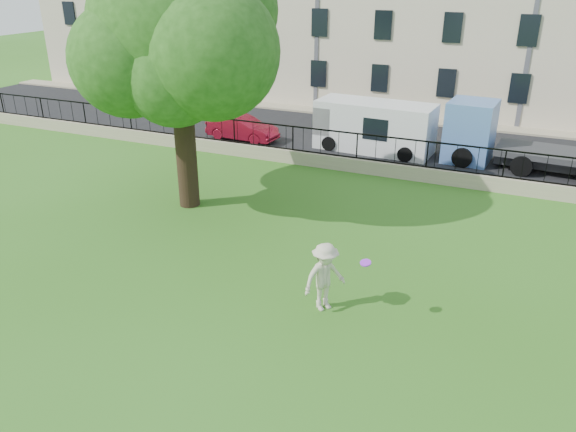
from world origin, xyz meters
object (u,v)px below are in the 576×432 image
at_px(man, 325,277).
at_px(white_van, 375,127).
at_px(tree, 174,27).
at_px(red_sedan, 242,128).
at_px(blue_truck, 523,138).
at_px(frisbee, 366,263).

bearing_deg(man, white_van, 46.52).
bearing_deg(man, tree, 92.90).
relative_size(red_sedan, blue_truck, 0.57).
bearing_deg(blue_truck, tree, -135.45).
distance_m(man, red_sedan, 16.13).
bearing_deg(blue_truck, white_van, -175.64).
relative_size(man, blue_truck, 0.28).
bearing_deg(tree, man, -32.90).
height_order(tree, red_sedan, tree).
xyz_separation_m(red_sedan, blue_truck, (13.37, 1.00, 0.75)).
distance_m(man, white_van, 14.38).
distance_m(tree, man, 10.15).
xyz_separation_m(tree, white_van, (4.53, 9.47, -5.17)).
distance_m(man, blue_truck, 14.69).
height_order(man, frisbee, man).
xyz_separation_m(red_sedan, white_van, (6.69, 1.00, 0.55)).
xyz_separation_m(man, blue_truck, (4.00, 14.13, 0.44)).
bearing_deg(white_van, red_sedan, -167.83).
bearing_deg(man, blue_truck, 19.99).
distance_m(tree, frisbee, 10.66).
height_order(red_sedan, white_van, white_van).
distance_m(frisbee, red_sedan, 16.91).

